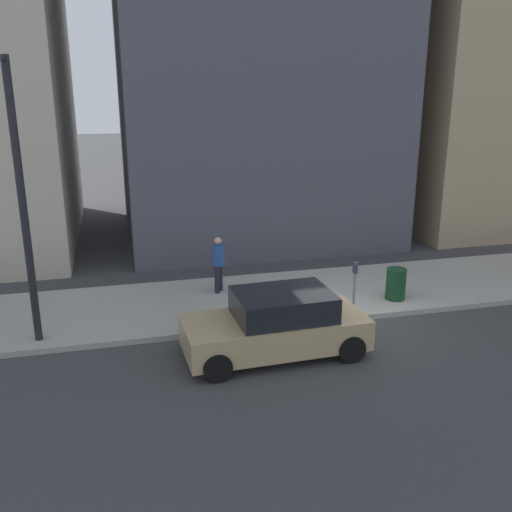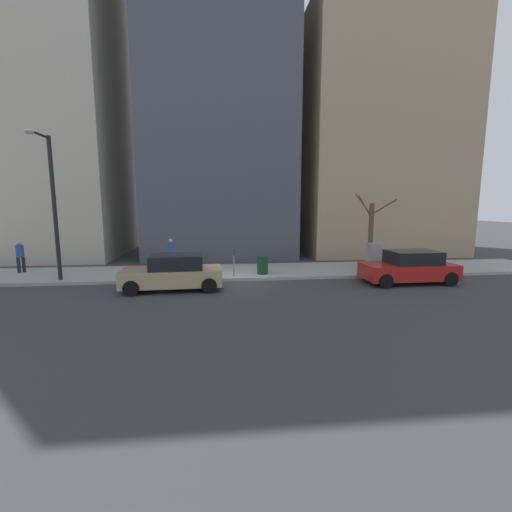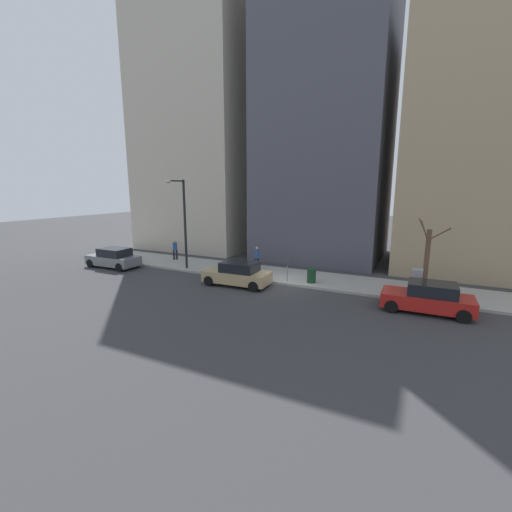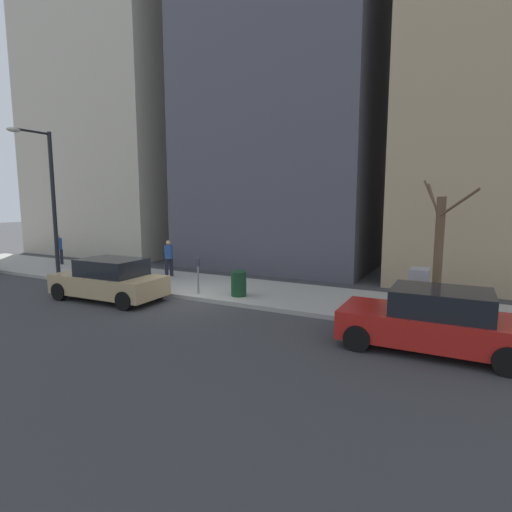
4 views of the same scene
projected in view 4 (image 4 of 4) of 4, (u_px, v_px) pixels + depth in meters
ground_plane at (186, 300)px, 14.59m from camera, size 120.00×120.00×0.00m
sidewalk at (216, 287)px, 16.33m from camera, size 4.00×36.00×0.15m
parked_car_red at (433, 321)px, 9.54m from camera, size 1.98×4.23×1.52m
parked_car_tan at (110, 280)px, 14.49m from camera, size 2.07×4.27×1.52m
parking_meter at (198, 272)px, 14.74m from camera, size 0.14×0.10×1.35m
utility_box at (419, 292)px, 12.01m from camera, size 0.83×0.61×1.43m
streetlamp at (48, 191)px, 17.94m from camera, size 1.97×0.32×6.50m
bare_tree at (439, 248)px, 12.80m from camera, size 1.83×1.69×4.14m
trash_bin at (239, 284)px, 14.50m from camera, size 0.56×0.56×0.90m
pedestrian_near_meter at (169, 256)px, 18.24m from camera, size 0.37×0.36×1.66m
pedestrian_midblock at (59, 247)px, 21.70m from camera, size 0.36×0.36×1.66m
office_block_center at (294, 23)px, 22.14m from camera, size 10.12×10.12×26.80m
office_tower_right at (132, 66)px, 28.45m from camera, size 11.06×11.06×26.23m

